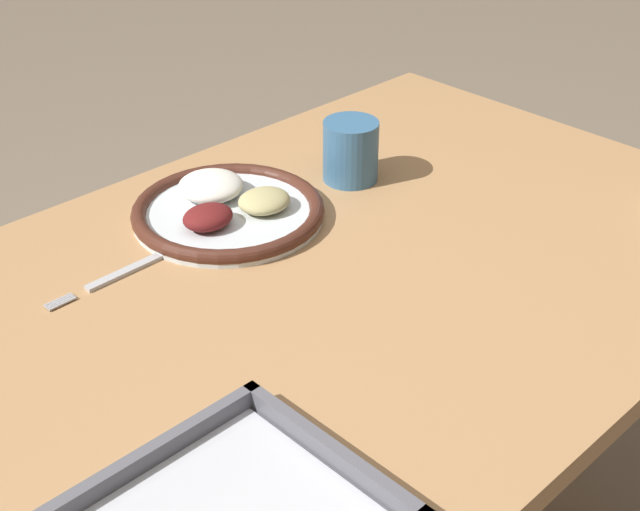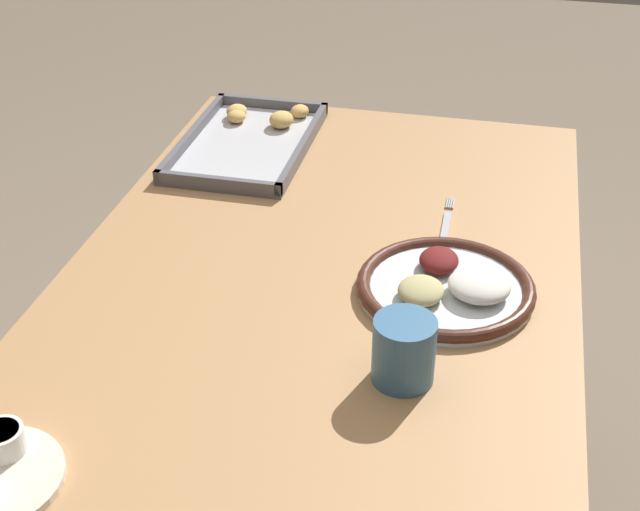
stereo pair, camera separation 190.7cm
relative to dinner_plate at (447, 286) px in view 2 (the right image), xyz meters
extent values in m
cube|color=#AD7F51|center=(0.02, 0.19, -0.03)|extent=(1.21, 0.75, 0.03)
cylinder|color=#AD7F51|center=(0.57, -0.14, -0.39)|extent=(0.06, 0.06, 0.69)
cylinder|color=#AD7F51|center=(0.57, 0.52, -0.39)|extent=(0.06, 0.06, 0.69)
cylinder|color=silver|center=(0.00, 0.00, -0.01)|extent=(0.25, 0.25, 0.01)
torus|color=#472319|center=(0.00, 0.00, 0.00)|extent=(0.26, 0.26, 0.02)
ellipsoid|color=silver|center=(-0.01, -0.04, 0.01)|extent=(0.09, 0.09, 0.03)
ellipsoid|color=maroon|center=(0.05, 0.02, 0.01)|extent=(0.07, 0.06, 0.03)
ellipsoid|color=tan|center=(-0.04, 0.03, 0.01)|extent=(0.07, 0.06, 0.03)
cube|color=#B2B2B7|center=(0.15, 0.02, -0.01)|extent=(0.15, 0.01, 0.00)
cylinder|color=#B2B2B7|center=(0.26, 0.02, -0.01)|extent=(0.04, 0.00, 0.00)
cylinder|color=#B2B2B7|center=(0.26, 0.02, -0.01)|extent=(0.04, 0.00, 0.00)
cylinder|color=#B2B2B7|center=(0.26, 0.02, -0.01)|extent=(0.04, 0.00, 0.00)
cylinder|color=#B2B2B7|center=(0.26, 0.03, -0.01)|extent=(0.04, 0.00, 0.00)
cylinder|color=silver|center=(-0.43, 0.45, 0.01)|extent=(0.05, 0.05, 0.03)
cylinder|color=#51992D|center=(-0.43, 0.45, 0.03)|extent=(0.04, 0.04, 0.01)
cube|color=#595960|center=(0.40, 0.42, -0.01)|extent=(0.36, 0.23, 0.01)
cube|color=silver|center=(0.40, 0.42, -0.01)|extent=(0.34, 0.21, 0.00)
cube|color=#595960|center=(0.40, 0.31, 0.00)|extent=(0.36, 0.01, 0.02)
cube|color=#595960|center=(0.40, 0.53, 0.00)|extent=(0.36, 0.01, 0.02)
cube|color=#595960|center=(0.22, 0.42, 0.00)|extent=(0.01, 0.23, 0.02)
cube|color=#595960|center=(0.57, 0.42, 0.00)|extent=(0.01, 0.23, 0.02)
ellipsoid|color=tan|center=(0.54, 0.35, 0.01)|extent=(0.04, 0.04, 0.02)
ellipsoid|color=tan|center=(0.51, 0.47, 0.01)|extent=(0.05, 0.04, 0.03)
ellipsoid|color=tan|center=(0.49, 0.47, 0.01)|extent=(0.04, 0.04, 0.02)
ellipsoid|color=tan|center=(0.49, 0.37, 0.01)|extent=(0.05, 0.05, 0.03)
cylinder|color=#38668E|center=(-0.20, 0.03, 0.03)|extent=(0.08, 0.08, 0.09)
camera|label=1|loc=(0.63, 0.82, 0.57)|focal=50.00mm
camera|label=2|loc=(-1.06, -0.06, 0.72)|focal=50.00mm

